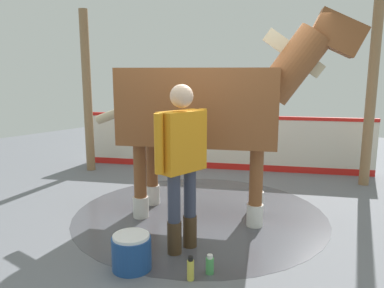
% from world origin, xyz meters
% --- Properties ---
extents(ground_plane, '(16.00, 16.00, 0.02)m').
position_xyz_m(ground_plane, '(0.00, 0.00, -0.01)').
color(ground_plane, slate).
extents(wet_patch, '(3.31, 3.31, 0.00)m').
position_xyz_m(wet_patch, '(0.13, -0.13, 0.00)').
color(wet_patch, '#4C4C54').
rests_on(wet_patch, ground).
extents(barrier_wall, '(4.93, 2.65, 1.05)m').
position_xyz_m(barrier_wall, '(1.26, -2.27, 0.48)').
color(barrier_wall, silver).
rests_on(barrier_wall, ground).
extents(roof_post_near, '(0.16, 0.16, 2.95)m').
position_xyz_m(roof_post_near, '(-1.18, -2.91, 1.48)').
color(roof_post_near, olive).
rests_on(roof_post_near, ground).
extents(roof_post_far, '(0.16, 0.16, 2.95)m').
position_xyz_m(roof_post_far, '(3.16, -0.62, 1.48)').
color(roof_post_far, olive).
rests_on(roof_post_far, ground).
extents(horse, '(3.03, 1.87, 2.57)m').
position_xyz_m(horse, '(0.02, -0.19, 1.43)').
color(horse, brown).
rests_on(horse, ground).
extents(handler, '(0.27, 0.69, 1.74)m').
position_xyz_m(handler, '(-0.36, 0.79, 1.01)').
color(handler, '#47331E').
rests_on(handler, ground).
extents(wash_bucket, '(0.38, 0.38, 0.34)m').
position_xyz_m(wash_bucket, '(-0.23, 1.40, 0.17)').
color(wash_bucket, '#1E478C').
rests_on(wash_bucket, ground).
extents(bottle_shampoo, '(0.07, 0.07, 0.23)m').
position_xyz_m(bottle_shampoo, '(-0.80, 1.20, 0.11)').
color(bottle_shampoo, '#D8CC4C').
rests_on(bottle_shampoo, ground).
extents(bottle_spray, '(0.08, 0.08, 0.19)m').
position_xyz_m(bottle_spray, '(-0.87, 1.00, 0.09)').
color(bottle_spray, '#4CA559').
rests_on(bottle_spray, ground).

